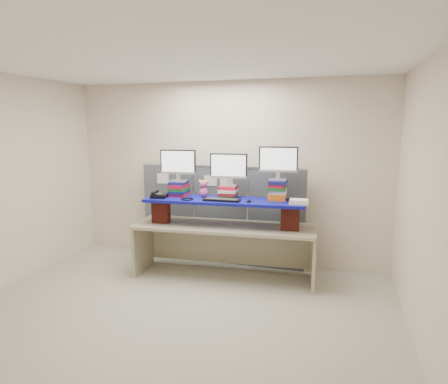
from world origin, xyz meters
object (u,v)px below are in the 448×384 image
(blue_board, at_px, (224,201))
(monitor_center, at_px, (229,168))
(keyboard, at_px, (222,200))
(desk_phone, at_px, (159,195))
(desk, at_px, (224,236))
(monitor_right, at_px, (278,161))
(monitor_left, at_px, (178,163))

(blue_board, distance_m, monitor_center, 0.46)
(keyboard, height_order, desk_phone, desk_phone)
(monitor_center, distance_m, desk_phone, 1.05)
(desk, bearing_deg, blue_board, -4.63)
(desk_phone, bearing_deg, monitor_right, 3.74)
(desk, bearing_deg, monitor_right, 9.36)
(desk, distance_m, monitor_left, 1.21)
(blue_board, bearing_deg, desk_phone, -174.20)
(blue_board, xyz_separation_m, monitor_center, (0.03, 0.12, 0.44))
(monitor_center, relative_size, monitor_right, 1.00)
(monitor_right, bearing_deg, monitor_left, 180.00)
(blue_board, bearing_deg, monitor_center, 71.78)
(monitor_center, bearing_deg, blue_board, -108.22)
(monitor_center, bearing_deg, keyboard, -99.76)
(monitor_left, height_order, desk_phone, monitor_left)
(monitor_left, bearing_deg, monitor_center, -0.00)
(monitor_right, bearing_deg, keyboard, -161.33)
(desk, distance_m, monitor_right, 1.28)
(monitor_center, height_order, desk_phone, monitor_center)
(desk, distance_m, monitor_center, 0.95)
(desk, height_order, desk_phone, desk_phone)
(monitor_left, bearing_deg, desk_phone, -136.14)
(desk, height_order, blue_board, blue_board)
(monitor_center, xyz_separation_m, monitor_right, (0.68, 0.05, 0.10))
(keyboard, relative_size, desk_phone, 2.10)
(blue_board, relative_size, monitor_center, 4.19)
(monitor_right, relative_size, desk_phone, 2.20)
(desk, height_order, monitor_left, monitor_left)
(blue_board, height_order, keyboard, keyboard)
(blue_board, distance_m, desk_phone, 0.92)
(blue_board, height_order, monitor_right, monitor_right)
(keyboard, bearing_deg, monitor_center, 82.19)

